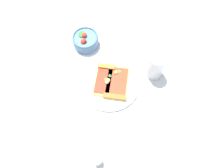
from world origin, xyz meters
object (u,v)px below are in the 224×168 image
object	(u,v)px
pizza_slice_far	(116,85)
soda_glass	(156,66)
pepper_shaker	(97,161)
salad_bowl	(86,40)
plate	(110,82)
pizza_slice_near	(105,78)

from	to	relation	value
pizza_slice_far	soda_glass	size ratio (longest dim) A/B	1.20
pizza_slice_far	soda_glass	distance (m)	0.18
soda_glass	pepper_shaker	xyz separation A→B (m)	(0.16, 0.40, -0.03)
pizza_slice_far	salad_bowl	world-z (taller)	salad_bowl
pizza_slice_far	soda_glass	xyz separation A→B (m)	(-0.15, -0.09, 0.04)
plate	pizza_slice_far	bearing A→B (deg)	161.75
pizza_slice_far	pepper_shaker	world-z (taller)	pepper_shaker
pepper_shaker	pizza_slice_near	bearing A→B (deg)	-83.04
plate	soda_glass	xyz separation A→B (m)	(-0.18, -0.08, 0.06)
soda_glass	pepper_shaker	world-z (taller)	soda_glass
salad_bowl	pepper_shaker	world-z (taller)	salad_bowl
pizza_slice_near	pepper_shaker	size ratio (longest dim) A/B	2.28
pizza_slice_near	salad_bowl	bearing A→B (deg)	-53.02
plate	soda_glass	distance (m)	0.21
pizza_slice_near	soda_glass	world-z (taller)	soda_glass
pizza_slice_near	pepper_shaker	bearing A→B (deg)	96.96
salad_bowl	soda_glass	distance (m)	0.34
pizza_slice_far	pepper_shaker	bearing A→B (deg)	87.67
pizza_slice_far	pizza_slice_near	bearing A→B (deg)	-21.91
pepper_shaker	pizza_slice_far	bearing A→B (deg)	-92.33
soda_glass	pizza_slice_near	bearing A→B (deg)	19.64
pepper_shaker	plate	bearing A→B (deg)	-86.76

